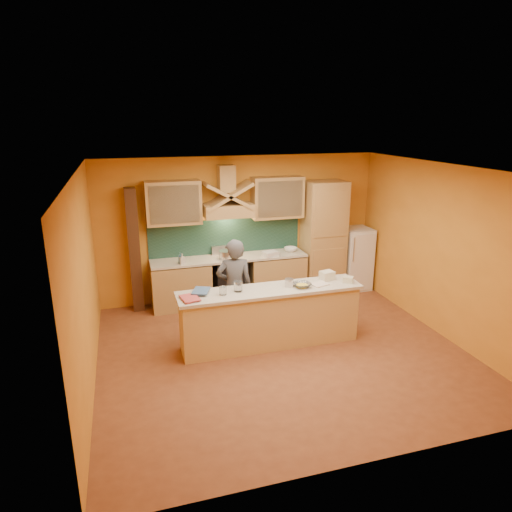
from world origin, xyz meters
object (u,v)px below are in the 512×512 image
object	(u,v)px
person	(234,288)
mixing_bowl	(302,285)
fridge	(355,258)
stove	(230,280)
kitchen_scale	(289,283)

from	to	relation	value
person	mixing_bowl	size ratio (longest dim) A/B	6.05
fridge	mixing_bowl	xyz separation A→B (m)	(-2.00, -1.96, 0.33)
person	mixing_bowl	bearing A→B (deg)	154.15
fridge	person	size ratio (longest dim) A/B	0.79
stove	person	world-z (taller)	person
person	fridge	bearing A→B (deg)	-149.64
fridge	mixing_bowl	size ratio (longest dim) A/B	4.78
person	kitchen_scale	bearing A→B (deg)	153.06
fridge	kitchen_scale	world-z (taller)	fridge
stove	mixing_bowl	xyz separation A→B (m)	(0.70, -1.96, 0.53)
stove	fridge	size ratio (longest dim) A/B	0.69
stove	kitchen_scale	world-z (taller)	kitchen_scale
fridge	mixing_bowl	bearing A→B (deg)	-135.49
stove	mixing_bowl	distance (m)	2.15
stove	mixing_bowl	world-z (taller)	mixing_bowl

